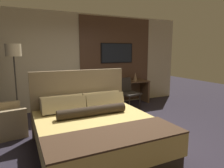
{
  "coord_description": "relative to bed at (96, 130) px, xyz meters",
  "views": [
    {
      "loc": [
        -1.65,
        -3.25,
        1.7
      ],
      "look_at": [
        0.4,
        1.02,
        0.92
      ],
      "focal_mm": 32.0,
      "sensor_mm": 36.0,
      "label": 1
    }
  ],
  "objects": [
    {
      "name": "armchair_by_window",
      "position": [
        -1.54,
        1.43,
        -0.08
      ],
      "size": [
        0.96,
        0.98,
        0.82
      ],
      "rotation": [
        0.0,
        0.0,
        1.72
      ],
      "color": "#998460",
      "rests_on": "ground_plane"
    },
    {
      "name": "floor_lamp",
      "position": [
        -1.2,
        1.99,
        1.22
      ],
      "size": [
        0.34,
        0.34,
        1.86
      ],
      "color": "#282623",
      "rests_on": "ground_plane"
    },
    {
      "name": "tv",
      "position": [
        1.78,
        2.71,
        1.29
      ],
      "size": [
        1.11,
        0.04,
        0.62
      ],
      "color": "black"
    },
    {
      "name": "bed",
      "position": [
        0.0,
        0.0,
        0.0
      ],
      "size": [
        1.95,
        2.11,
        1.32
      ],
      "color": "#33281E",
      "rests_on": "ground_plane"
    },
    {
      "name": "wall_back_tv_panel",
      "position": [
        0.67,
        2.79,
        1.05
      ],
      "size": [
        7.2,
        0.09,
        2.8
      ],
      "color": "#BCAD8E",
      "rests_on": "ground_plane"
    },
    {
      "name": "ground_plane",
      "position": [
        0.49,
        0.19,
        -0.35
      ],
      "size": [
        16.0,
        16.0,
        0.0
      ],
      "primitive_type": "plane",
      "color": "#28232D"
    },
    {
      "name": "desk_chair",
      "position": [
        1.75,
        1.95,
        0.2
      ],
      "size": [
        0.64,
        0.64,
        0.92
      ],
      "rotation": [
        0.0,
        0.0,
        0.26
      ],
      "color": "#28231E",
      "rests_on": "ground_plane"
    },
    {
      "name": "vase_tall",
      "position": [
        2.34,
        2.48,
        0.53
      ],
      "size": [
        0.13,
        0.13,
        0.28
      ],
      "color": "#846647",
      "rests_on": "desk"
    },
    {
      "name": "vase_short",
      "position": [
        0.99,
        2.44,
        0.47
      ],
      "size": [
        0.1,
        0.1,
        0.16
      ],
      "color": "#B2563D",
      "rests_on": "desk"
    },
    {
      "name": "desk",
      "position": [
        1.78,
        2.5,
        0.16
      ],
      "size": [
        1.94,
        0.53,
        0.74
      ],
      "color": "brown",
      "rests_on": "ground_plane"
    }
  ]
}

